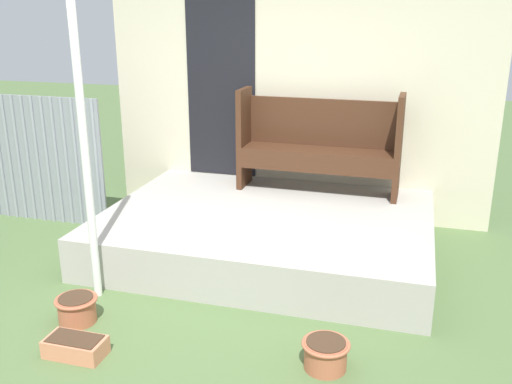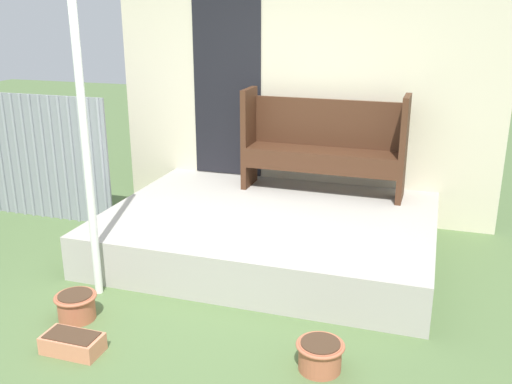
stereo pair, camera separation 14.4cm
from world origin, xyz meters
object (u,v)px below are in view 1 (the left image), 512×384
Objects in this scene: bench at (319,140)px; flower_pot_middle at (326,353)px; planter_box_rect at (75,347)px; support_post at (85,152)px; flower_pot_left at (77,308)px.

bench reaches higher than flower_pot_middle.
flower_pot_middle reaches higher than planter_box_rect.
flower_pot_left is at bearing -79.66° from support_post.
planter_box_rect is at bearing -111.28° from bench.
bench is (1.47, 2.08, -0.27)m from support_post.
planter_box_rect is (0.31, -0.82, -1.16)m from support_post.
bench is 4.10× the size of planter_box_rect.
support_post is 7.64× the size of flower_pot_left.
planter_box_rect is (-1.68, -0.33, -0.04)m from flower_pot_middle.
flower_pot_middle is (1.91, -0.06, -0.00)m from flower_pot_left.
bench is at bearing 54.69° from support_post.
bench reaches higher than planter_box_rect.
support_post reaches higher than flower_pot_middle.
flower_pot_left is at bearing 178.22° from flower_pot_middle.
bench is 5.21× the size of flower_pot_middle.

